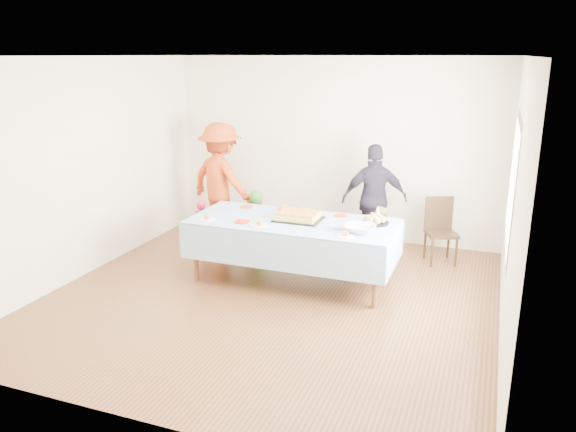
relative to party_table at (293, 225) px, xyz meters
name	(u,v)px	position (x,y,z in m)	size (l,w,h in m)	color
ground	(271,296)	(-0.07, -0.54, -0.72)	(5.00, 5.00, 0.00)	#4E2F16
room_walls	(275,146)	(-0.01, -0.53, 1.05)	(5.04, 5.04, 2.72)	beige
party_table	(293,225)	(0.00, 0.00, 0.00)	(2.50, 1.10, 0.78)	brown
birthday_cake	(298,216)	(0.05, 0.05, 0.10)	(0.55, 0.43, 0.10)	black
rolls_tray	(375,220)	(0.96, 0.23, 0.10)	(0.33, 0.33, 0.10)	black
punch_bowl	(360,229)	(0.87, -0.17, 0.10)	(0.36, 0.36, 0.09)	silver
party_hat	(378,213)	(0.95, 0.39, 0.15)	(0.11, 0.11, 0.18)	silver
fork_pile	(333,226)	(0.55, -0.15, 0.09)	(0.24, 0.18, 0.07)	white
plate_red_far_a	(246,207)	(-0.78, 0.37, 0.06)	(0.16, 0.16, 0.01)	red
plate_red_far_b	(285,209)	(-0.27, 0.44, 0.06)	(0.19, 0.19, 0.01)	red
plate_red_far_c	(307,212)	(0.05, 0.38, 0.06)	(0.20, 0.20, 0.01)	red
plate_red_far_d	(341,215)	(0.49, 0.40, 0.06)	(0.16, 0.16, 0.01)	red
plate_red_near	(242,222)	(-0.55, -0.27, 0.06)	(0.19, 0.19, 0.01)	red
plate_white_left	(207,219)	(-0.99, -0.33, 0.06)	(0.20, 0.20, 0.01)	white
plate_white_mid	(259,226)	(-0.29, -0.35, 0.06)	(0.20, 0.20, 0.01)	white
plate_white_right	(345,236)	(0.76, -0.38, 0.06)	(0.20, 0.20, 0.01)	white
dining_chair	(440,226)	(1.62, 1.37, -0.24)	(0.50, 0.50, 0.88)	black
toddler_left	(203,226)	(-1.57, 0.58, -0.35)	(0.28, 0.18, 0.75)	#E11C47
toddler_mid	(256,218)	(-0.97, 1.09, -0.31)	(0.41, 0.26, 0.83)	#377426
toddler_right	(379,238)	(0.91, 0.79, -0.30)	(0.41, 0.32, 0.85)	tan
adult_left	(221,181)	(-1.62, 1.29, 0.15)	(1.13, 0.65, 1.76)	#C64418
adult_right	(374,199)	(0.70, 1.41, 0.05)	(0.91, 0.38, 1.55)	#292533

